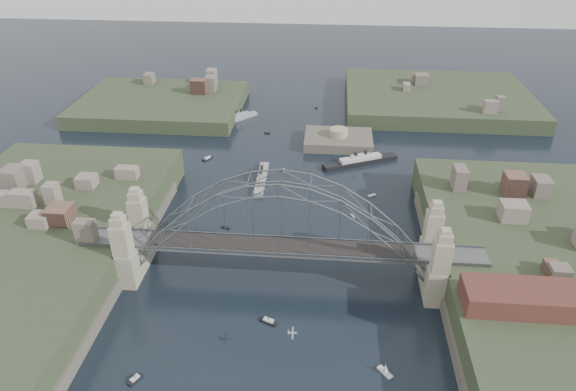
% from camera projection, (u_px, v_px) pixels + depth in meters
% --- Properties ---
extents(ground, '(500.00, 500.00, 0.00)m').
position_uv_depth(ground, '(281.00, 278.00, 111.67)').
color(ground, black).
rests_on(ground, ground).
extents(bridge, '(84.00, 13.80, 24.60)m').
position_uv_depth(bridge, '(280.00, 230.00, 105.46)').
color(bridge, '#505153').
rests_on(bridge, ground).
extents(shore_west, '(50.50, 90.00, 12.00)m').
position_uv_depth(shore_west, '(24.00, 256.00, 115.04)').
color(shore_west, '#303C24').
rests_on(shore_west, ground).
extents(shore_east, '(50.50, 90.00, 12.00)m').
position_uv_depth(shore_east, '(559.00, 286.00, 106.31)').
color(shore_east, '#303C24').
rests_on(shore_east, ground).
extents(headland_nw, '(60.00, 45.00, 9.00)m').
position_uv_depth(headland_nw, '(162.00, 109.00, 197.32)').
color(headland_nw, '#303C24').
rests_on(headland_nw, ground).
extents(headland_ne, '(70.00, 55.00, 9.50)m').
position_uv_depth(headland_ne, '(437.00, 103.00, 202.10)').
color(headland_ne, '#303C24').
rests_on(headland_ne, ground).
extents(fort_island, '(22.00, 16.00, 9.40)m').
position_uv_depth(fort_island, '(338.00, 145.00, 171.14)').
color(fort_island, '#514C40').
rests_on(fort_island, ground).
extents(wharf_shed, '(20.00, 8.00, 4.00)m').
position_uv_depth(wharf_shed, '(521.00, 298.00, 91.24)').
color(wharf_shed, '#592D26').
rests_on(wharf_shed, shore_east).
extents(naval_cruiser_near, '(3.03, 18.87, 5.64)m').
position_uv_depth(naval_cruiser_near, '(262.00, 178.00, 148.84)').
color(naval_cruiser_near, '#9CA3A4').
rests_on(naval_cruiser_near, ground).
extents(naval_cruiser_far, '(11.98, 13.32, 5.32)m').
position_uv_depth(naval_cruiser_far, '(239.00, 118.00, 188.80)').
color(naval_cruiser_far, '#9CA3A4').
rests_on(naval_cruiser_far, ground).
extents(ocean_liner, '(23.15, 13.43, 5.92)m').
position_uv_depth(ocean_liner, '(360.00, 161.00, 158.11)').
color(ocean_liner, black).
rests_on(ocean_liner, ground).
extents(aeroplane, '(1.53, 2.87, 0.42)m').
position_uv_depth(aeroplane, '(292.00, 333.00, 86.88)').
color(aeroplane, '#B2B3B9').
extents(small_boat_a, '(2.28, 1.41, 0.45)m').
position_uv_depth(small_boat_a, '(226.00, 227.00, 128.14)').
color(small_boat_a, silver).
rests_on(small_boat_a, ground).
extents(small_boat_b, '(1.26, 1.75, 0.45)m').
position_uv_depth(small_boat_b, '(353.00, 216.00, 132.58)').
color(small_boat_b, silver).
rests_on(small_boat_b, ground).
extents(small_boat_c, '(3.57, 2.38, 1.43)m').
position_uv_depth(small_boat_c, '(268.00, 321.00, 99.91)').
color(small_boat_c, silver).
rests_on(small_boat_c, ground).
extents(small_boat_d, '(2.34, 2.00, 0.45)m').
position_uv_depth(small_boat_d, '(372.00, 196.00, 141.62)').
color(small_boat_d, silver).
rests_on(small_boat_d, ground).
extents(small_boat_e, '(2.90, 3.73, 1.43)m').
position_uv_depth(small_boat_e, '(207.00, 158.00, 161.12)').
color(small_boat_e, silver).
rests_on(small_boat_e, ground).
extents(small_boat_f, '(0.86, 1.85, 1.43)m').
position_uv_depth(small_boat_f, '(284.00, 170.00, 154.16)').
color(small_boat_f, silver).
rests_on(small_boat_f, ground).
extents(small_boat_g, '(2.77, 3.07, 2.38)m').
position_uv_depth(small_boat_g, '(385.00, 370.00, 89.09)').
color(small_boat_g, silver).
rests_on(small_boat_g, ground).
extents(small_boat_h, '(2.18, 1.04, 0.45)m').
position_uv_depth(small_boat_h, '(267.00, 133.00, 178.49)').
color(small_boat_h, silver).
rests_on(small_boat_h, ground).
extents(small_boat_i, '(2.52, 2.36, 0.45)m').
position_uv_depth(small_boat_i, '(415.00, 254.00, 118.83)').
color(small_boat_i, silver).
rests_on(small_boat_i, ground).
extents(small_boat_j, '(2.15, 2.85, 1.43)m').
position_uv_depth(small_boat_j, '(135.00, 379.00, 87.98)').
color(small_boat_j, silver).
rests_on(small_boat_j, ground).
extents(small_boat_k, '(1.23, 1.83, 0.45)m').
position_uv_depth(small_boat_k, '(316.00, 108.00, 199.30)').
color(small_boat_k, silver).
rests_on(small_boat_k, ground).
extents(small_boat_l, '(2.00, 2.33, 2.38)m').
position_uv_depth(small_boat_l, '(118.00, 205.00, 135.75)').
color(small_boat_l, silver).
rests_on(small_boat_l, ground).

